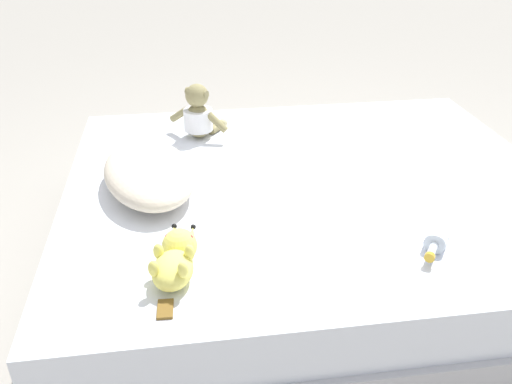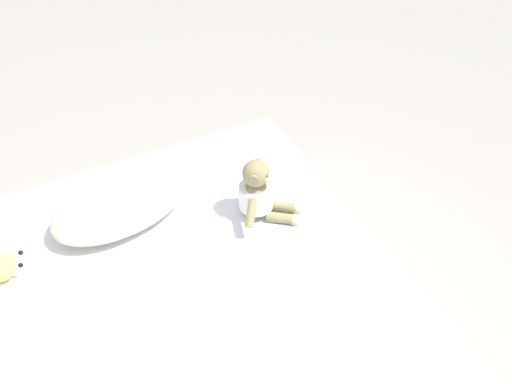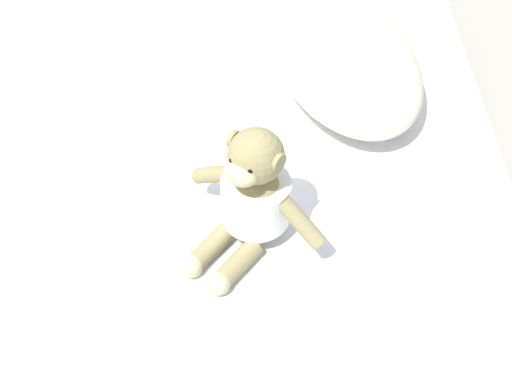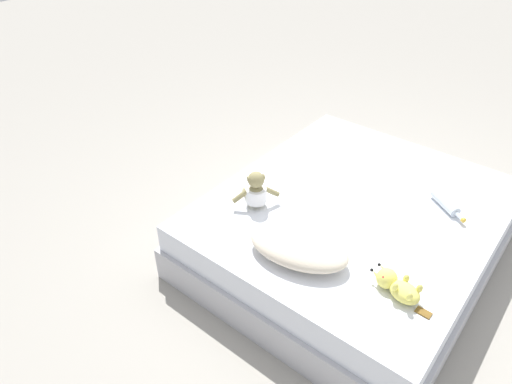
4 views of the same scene
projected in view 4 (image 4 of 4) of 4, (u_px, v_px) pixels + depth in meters
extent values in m
plane|color=#9E998E|center=(348.00, 251.00, 2.95)|extent=(16.00, 16.00, 0.00)
cube|color=#B2B2B7|center=(350.00, 239.00, 2.89)|extent=(1.57, 1.83, 0.22)
cube|color=white|center=(354.00, 215.00, 2.77)|extent=(1.52, 1.78, 0.17)
ellipsoid|color=beige|center=(298.00, 247.00, 2.32)|extent=(0.57, 0.40, 0.13)
ellipsoid|color=#8E8456|center=(256.00, 195.00, 2.66)|extent=(0.15, 0.15, 0.15)
cylinder|color=white|center=(256.00, 195.00, 2.66)|extent=(0.17, 0.17, 0.09)
sphere|color=#8E8456|center=(256.00, 180.00, 2.59)|extent=(0.10, 0.10, 0.10)
ellipsoid|color=#C1B789|center=(254.00, 177.00, 2.63)|extent=(0.07, 0.08, 0.04)
sphere|color=black|center=(251.00, 175.00, 2.62)|extent=(0.01, 0.01, 0.01)
sphere|color=black|center=(257.00, 174.00, 2.62)|extent=(0.01, 0.01, 0.01)
cylinder|color=#8E8456|center=(248.00, 179.00, 2.58)|extent=(0.03, 0.03, 0.03)
cylinder|color=#8E8456|center=(264.00, 177.00, 2.60)|extent=(0.03, 0.03, 0.03)
cylinder|color=#8E8456|center=(240.00, 197.00, 2.64)|extent=(0.08, 0.09, 0.08)
cylinder|color=#8E8456|center=(272.00, 192.00, 2.67)|extent=(0.08, 0.09, 0.08)
cylinder|color=#8E8456|center=(247.00, 195.00, 2.76)|extent=(0.10, 0.09, 0.04)
cylinder|color=#8E8456|center=(257.00, 193.00, 2.77)|extent=(0.10, 0.09, 0.04)
sphere|color=#C1B789|center=(245.00, 190.00, 2.80)|extent=(0.04, 0.04, 0.04)
sphere|color=#C1B789|center=(255.00, 189.00, 2.81)|extent=(0.04, 0.04, 0.04)
ellipsoid|color=#EAE066|center=(405.00, 292.00, 2.11)|extent=(0.17, 0.14, 0.08)
sphere|color=#EAE066|center=(387.00, 278.00, 2.17)|extent=(0.10, 0.10, 0.10)
cone|color=#EAE066|center=(376.00, 274.00, 2.17)|extent=(0.07, 0.04, 0.05)
sphere|color=black|center=(372.00, 270.00, 2.19)|extent=(0.02, 0.02, 0.02)
cone|color=#EAE066|center=(384.00, 269.00, 2.20)|extent=(0.07, 0.04, 0.05)
sphere|color=black|center=(379.00, 265.00, 2.22)|extent=(0.02, 0.02, 0.02)
sphere|color=red|center=(384.00, 277.00, 2.14)|extent=(0.02, 0.02, 0.02)
sphere|color=red|center=(392.00, 271.00, 2.17)|extent=(0.02, 0.02, 0.02)
ellipsoid|color=#EAE066|center=(395.00, 287.00, 2.08)|extent=(0.03, 0.03, 0.05)
ellipsoid|color=#EAE066|center=(406.00, 279.00, 2.13)|extent=(0.03, 0.03, 0.05)
ellipsoid|color=#EAE066|center=(409.00, 297.00, 2.04)|extent=(0.03, 0.03, 0.05)
ellipsoid|color=#EAE066|center=(420.00, 288.00, 2.08)|extent=(0.03, 0.03, 0.05)
cube|color=brown|center=(423.00, 313.00, 2.06)|extent=(0.07, 0.04, 0.01)
cylinder|color=silver|center=(445.00, 202.00, 2.68)|extent=(0.20, 0.17, 0.06)
cylinder|color=silver|center=(459.00, 216.00, 2.57)|extent=(0.06, 0.05, 0.02)
cylinder|color=gold|center=(463.00, 220.00, 2.55)|extent=(0.03, 0.03, 0.03)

